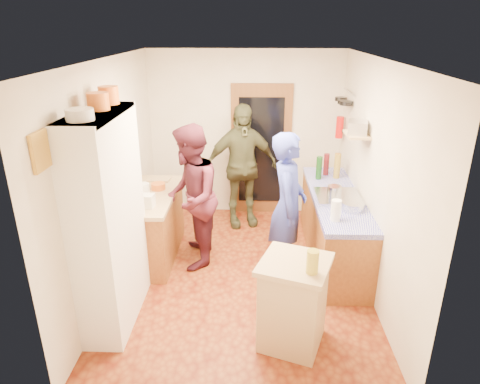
{
  "coord_description": "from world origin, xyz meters",
  "views": [
    {
      "loc": [
        0.13,
        -4.61,
        2.95
      ],
      "look_at": [
        -0.02,
        0.15,
        1.06
      ],
      "focal_mm": 32.0,
      "sensor_mm": 36.0,
      "label": 1
    }
  ],
  "objects_px": {
    "island_base": "(293,305)",
    "person_left": "(193,196)",
    "person_hob": "(291,207)",
    "hutch_body": "(109,222)",
    "person_back": "(242,166)",
    "right_counter_base": "(333,228)"
  },
  "relations": [
    {
      "from": "island_base",
      "to": "person_left",
      "type": "height_order",
      "value": "person_left"
    },
    {
      "from": "island_base",
      "to": "person_hob",
      "type": "xyz_separation_m",
      "value": [
        0.05,
        1.25,
        0.48
      ]
    },
    {
      "from": "island_base",
      "to": "hutch_body",
      "type": "bearing_deg",
      "value": 167.92
    },
    {
      "from": "person_left",
      "to": "person_back",
      "type": "xyz_separation_m",
      "value": [
        0.58,
        1.15,
        0.02
      ]
    },
    {
      "from": "right_counter_base",
      "to": "person_hob",
      "type": "height_order",
      "value": "person_hob"
    },
    {
      "from": "person_hob",
      "to": "person_back",
      "type": "height_order",
      "value": "person_back"
    },
    {
      "from": "person_hob",
      "to": "person_left",
      "type": "relative_size",
      "value": 0.98
    },
    {
      "from": "island_base",
      "to": "person_hob",
      "type": "distance_m",
      "value": 1.34
    },
    {
      "from": "right_counter_base",
      "to": "person_back",
      "type": "xyz_separation_m",
      "value": [
        -1.24,
        0.99,
        0.52
      ]
    },
    {
      "from": "island_base",
      "to": "person_hob",
      "type": "bearing_deg",
      "value": 87.53
    },
    {
      "from": "right_counter_base",
      "to": "island_base",
      "type": "distance_m",
      "value": 1.82
    },
    {
      "from": "person_hob",
      "to": "person_back",
      "type": "xyz_separation_m",
      "value": [
        -0.62,
        1.43,
        0.04
      ]
    },
    {
      "from": "right_counter_base",
      "to": "person_left",
      "type": "height_order",
      "value": "person_left"
    },
    {
      "from": "hutch_body",
      "to": "person_left",
      "type": "distance_m",
      "value": 1.34
    },
    {
      "from": "hutch_body",
      "to": "right_counter_base",
      "type": "height_order",
      "value": "hutch_body"
    },
    {
      "from": "right_counter_base",
      "to": "person_back",
      "type": "relative_size",
      "value": 1.17
    },
    {
      "from": "hutch_body",
      "to": "right_counter_base",
      "type": "bearing_deg",
      "value": 27.47
    },
    {
      "from": "island_base",
      "to": "person_back",
      "type": "relative_size",
      "value": 0.46
    },
    {
      "from": "right_counter_base",
      "to": "person_back",
      "type": "bearing_deg",
      "value": 141.23
    },
    {
      "from": "hutch_body",
      "to": "person_back",
      "type": "distance_m",
      "value": 2.62
    },
    {
      "from": "person_hob",
      "to": "person_back",
      "type": "distance_m",
      "value": 1.56
    },
    {
      "from": "island_base",
      "to": "person_hob",
      "type": "relative_size",
      "value": 0.47
    }
  ]
}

